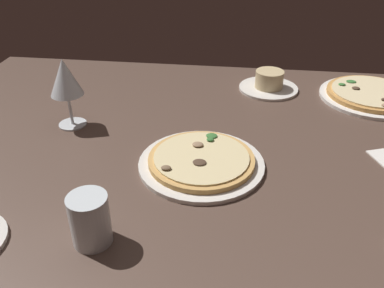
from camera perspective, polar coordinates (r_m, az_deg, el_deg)
dining_table at (r=100.79cm, az=-1.20°, el=-1.11°), size 150.00×110.00×4.00cm
pizza_main at (r=91.60cm, az=1.32°, el=-2.42°), size 28.41×28.41×3.33cm
pizza_side at (r=134.35cm, az=23.87°, el=6.33°), size 30.26×30.26×3.35cm
ramekin_on_saucer at (r=130.90cm, az=10.73°, el=8.41°), size 18.39×18.39×6.09cm
wine_glass_far at (r=107.86cm, az=-17.37°, el=8.71°), size 8.37×8.37×18.29cm
water_glass at (r=73.18cm, az=-14.06°, el=-10.50°), size 7.02×7.02×9.62cm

